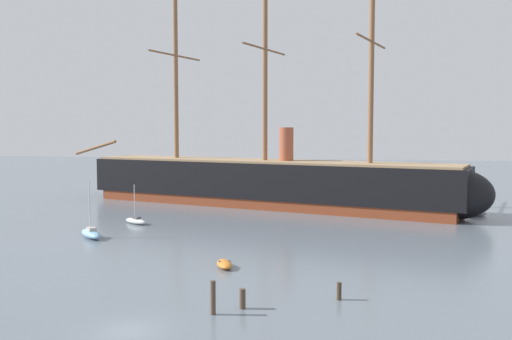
{
  "coord_description": "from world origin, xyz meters",
  "views": [
    {
      "loc": [
        14.14,
        -31.88,
        12.6
      ],
      "look_at": [
        0.79,
        38.02,
        7.33
      ],
      "focal_mm": 39.16,
      "sensor_mm": 36.0,
      "label": 1
    }
  ],
  "objects_px": {
    "sailboat_mid_left": "(91,233)",
    "dinghy_far_right": "(479,214)",
    "tall_ship": "(265,182)",
    "mooring_piling_nearest": "(242,299)",
    "dinghy_near_centre": "(224,264)",
    "sailboat_alongside_bow": "(136,221)",
    "mooring_piling_left_pair": "(339,291)",
    "mooring_piling_right_pair": "(213,298)",
    "motorboat_distant_centre": "(301,198)"
  },
  "relations": [
    {
      "from": "sailboat_alongside_bow",
      "to": "sailboat_mid_left",
      "type": "bearing_deg",
      "value": -97.46
    },
    {
      "from": "mooring_piling_left_pair",
      "to": "motorboat_distant_centre",
      "type": "bearing_deg",
      "value": 98.92
    },
    {
      "from": "mooring_piling_left_pair",
      "to": "mooring_piling_right_pair",
      "type": "relative_size",
      "value": 0.56
    },
    {
      "from": "dinghy_near_centre",
      "to": "motorboat_distant_centre",
      "type": "relative_size",
      "value": 1.03
    },
    {
      "from": "mooring_piling_right_pair",
      "to": "sailboat_mid_left",
      "type": "bearing_deg",
      "value": 132.08
    },
    {
      "from": "sailboat_alongside_bow",
      "to": "dinghy_far_right",
      "type": "relative_size",
      "value": 1.82
    },
    {
      "from": "sailboat_alongside_bow",
      "to": "motorboat_distant_centre",
      "type": "distance_m",
      "value": 34.32
    },
    {
      "from": "tall_ship",
      "to": "dinghy_far_right",
      "type": "height_order",
      "value": "tall_ship"
    },
    {
      "from": "sailboat_alongside_bow",
      "to": "mooring_piling_right_pair",
      "type": "distance_m",
      "value": 38.42
    },
    {
      "from": "tall_ship",
      "to": "mooring_piling_nearest",
      "type": "relative_size",
      "value": 52.1
    },
    {
      "from": "motorboat_distant_centre",
      "to": "mooring_piling_left_pair",
      "type": "distance_m",
      "value": 57.44
    },
    {
      "from": "tall_ship",
      "to": "mooring_piling_nearest",
      "type": "height_order",
      "value": "tall_ship"
    },
    {
      "from": "tall_ship",
      "to": "sailboat_alongside_bow",
      "type": "height_order",
      "value": "tall_ship"
    },
    {
      "from": "dinghy_near_centre",
      "to": "mooring_piling_right_pair",
      "type": "height_order",
      "value": "mooring_piling_right_pair"
    },
    {
      "from": "motorboat_distant_centre",
      "to": "sailboat_mid_left",
      "type": "bearing_deg",
      "value": -117.73
    },
    {
      "from": "dinghy_near_centre",
      "to": "sailboat_alongside_bow",
      "type": "distance_m",
      "value": 26.79
    },
    {
      "from": "sailboat_mid_left",
      "to": "mooring_piling_right_pair",
      "type": "bearing_deg",
      "value": -47.92
    },
    {
      "from": "dinghy_far_right",
      "to": "mooring_piling_left_pair",
      "type": "bearing_deg",
      "value": -112.54
    },
    {
      "from": "sailboat_mid_left",
      "to": "mooring_piling_left_pair",
      "type": "distance_m",
      "value": 34.38
    },
    {
      "from": "dinghy_far_right",
      "to": "mooring_piling_nearest",
      "type": "xyz_separation_m",
      "value": [
        -24.8,
        -47.24,
        0.4
      ]
    },
    {
      "from": "dinghy_near_centre",
      "to": "mooring_piling_left_pair",
      "type": "relative_size",
      "value": 2.48
    },
    {
      "from": "motorboat_distant_centre",
      "to": "sailboat_alongside_bow",
      "type": "bearing_deg",
      "value": -123.52
    },
    {
      "from": "tall_ship",
      "to": "dinghy_far_right",
      "type": "bearing_deg",
      "value": -7.59
    },
    {
      "from": "sailboat_alongside_bow",
      "to": "dinghy_far_right",
      "type": "height_order",
      "value": "sailboat_alongside_bow"
    },
    {
      "from": "dinghy_near_centre",
      "to": "sailboat_alongside_bow",
      "type": "height_order",
      "value": "sailboat_alongside_bow"
    },
    {
      "from": "tall_ship",
      "to": "mooring_piling_right_pair",
      "type": "relative_size",
      "value": 31.6
    },
    {
      "from": "sailboat_mid_left",
      "to": "mooring_piling_nearest",
      "type": "bearing_deg",
      "value": -43.64
    },
    {
      "from": "tall_ship",
      "to": "sailboat_mid_left",
      "type": "xyz_separation_m",
      "value": [
        -15.19,
        -29.99,
        -3.41
      ]
    },
    {
      "from": "dinghy_far_right",
      "to": "motorboat_distant_centre",
      "type": "relative_size",
      "value": 0.92
    },
    {
      "from": "mooring_piling_right_pair",
      "to": "motorboat_distant_centre",
      "type": "bearing_deg",
      "value": 90.59
    },
    {
      "from": "sailboat_alongside_bow",
      "to": "mooring_piling_nearest",
      "type": "distance_m",
      "value": 37.98
    },
    {
      "from": "sailboat_alongside_bow",
      "to": "tall_ship",
      "type": "bearing_deg",
      "value": 55.31
    },
    {
      "from": "tall_ship",
      "to": "mooring_piling_nearest",
      "type": "bearing_deg",
      "value": -81.84
    },
    {
      "from": "dinghy_near_centre",
      "to": "mooring_piling_right_pair",
      "type": "xyz_separation_m",
      "value": [
        2.35,
        -12.54,
        0.82
      ]
    },
    {
      "from": "tall_ship",
      "to": "dinghy_near_centre",
      "type": "relative_size",
      "value": 22.85
    },
    {
      "from": "mooring_piling_left_pair",
      "to": "dinghy_far_right",
      "type": "bearing_deg",
      "value": 67.46
    },
    {
      "from": "tall_ship",
      "to": "mooring_piling_right_pair",
      "type": "distance_m",
      "value": 53.49
    },
    {
      "from": "dinghy_near_centre",
      "to": "mooring_piling_right_pair",
      "type": "bearing_deg",
      "value": -79.39
    },
    {
      "from": "dinghy_near_centre",
      "to": "mooring_piling_right_pair",
      "type": "relative_size",
      "value": 1.38
    },
    {
      "from": "tall_ship",
      "to": "mooring_piling_nearest",
      "type": "xyz_separation_m",
      "value": [
        7.39,
        -51.53,
        -3.26
      ]
    },
    {
      "from": "motorboat_distant_centre",
      "to": "mooring_piling_right_pair",
      "type": "xyz_separation_m",
      "value": [
        0.64,
        -61.65,
        0.72
      ]
    },
    {
      "from": "mooring_piling_nearest",
      "to": "mooring_piling_left_pair",
      "type": "bearing_deg",
      "value": 26.78
    },
    {
      "from": "sailboat_alongside_bow",
      "to": "mooring_piling_left_pair",
      "type": "relative_size",
      "value": 4.01
    },
    {
      "from": "tall_ship",
      "to": "mooring_piling_left_pair",
      "type": "bearing_deg",
      "value": -73.84
    },
    {
      "from": "sailboat_alongside_bow",
      "to": "mooring_piling_left_pair",
      "type": "height_order",
      "value": "sailboat_alongside_bow"
    },
    {
      "from": "sailboat_mid_left",
      "to": "mooring_piling_nearest",
      "type": "height_order",
      "value": "sailboat_mid_left"
    },
    {
      "from": "mooring_piling_left_pair",
      "to": "sailboat_alongside_bow",
      "type": "bearing_deg",
      "value": 134.72
    },
    {
      "from": "sailboat_mid_left",
      "to": "sailboat_alongside_bow",
      "type": "height_order",
      "value": "sailboat_mid_left"
    },
    {
      "from": "sailboat_mid_left",
      "to": "dinghy_far_right",
      "type": "distance_m",
      "value": 53.9
    },
    {
      "from": "sailboat_mid_left",
      "to": "mooring_piling_left_pair",
      "type": "height_order",
      "value": "sailboat_mid_left"
    }
  ]
}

